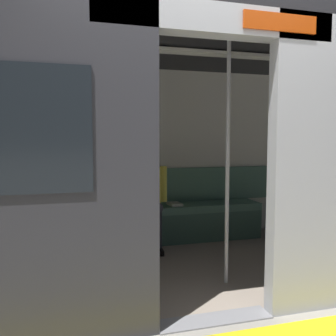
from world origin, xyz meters
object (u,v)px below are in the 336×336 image
(person_seated, at_px, (145,190))
(train_car, at_px, (168,119))
(grab_pole_door, at_px, (151,166))
(book, at_px, (175,204))
(grab_pole_far, at_px, (228,163))
(bench_seat, at_px, (152,215))
(handbag, at_px, (113,201))

(person_seated, bearing_deg, train_car, 93.14)
(train_car, distance_m, grab_pole_door, 0.81)
(book, relative_size, grab_pole_far, 0.10)
(bench_seat, bearing_deg, grab_pole_door, 76.48)
(bench_seat, bearing_deg, grab_pole_far, 104.91)
(handbag, bearing_deg, book, 176.13)
(grab_pole_door, xyz_separation_m, grab_pole_far, (-0.73, -0.15, 0.00))
(grab_pole_far, bearing_deg, handbag, -59.89)
(book, height_order, grab_pole_far, grab_pole_far)
(handbag, relative_size, grab_pole_door, 0.12)
(bench_seat, relative_size, grab_pole_far, 1.31)
(book, bearing_deg, grab_pole_far, 88.86)
(train_car, xyz_separation_m, bench_seat, (-0.05, -0.91, -1.14))
(train_car, bearing_deg, grab_pole_far, 131.55)
(grab_pole_door, bearing_deg, handbag, -86.19)
(train_car, bearing_deg, handbag, -66.63)
(train_car, xyz_separation_m, person_seated, (0.05, -0.85, -0.82))
(person_seated, distance_m, handbag, 0.42)
(person_seated, height_order, book, person_seated)
(handbag, xyz_separation_m, grab_pole_far, (-0.84, 1.45, 0.54))
(handbag, height_order, grab_pole_door, grab_pole_door)
(bench_seat, xyz_separation_m, book, (-0.29, -0.02, 0.12))
(train_car, bearing_deg, bench_seat, -93.21)
(book, bearing_deg, train_car, 65.42)
(bench_seat, distance_m, person_seated, 0.35)
(train_car, relative_size, bench_seat, 2.24)
(person_seated, relative_size, grab_pole_door, 0.55)
(book, distance_m, grab_pole_door, 1.78)
(train_car, relative_size, grab_pole_door, 2.93)
(bench_seat, distance_m, grab_pole_far, 1.60)
(train_car, distance_m, person_seated, 1.18)
(person_seated, xyz_separation_m, book, (-0.39, -0.07, -0.20))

